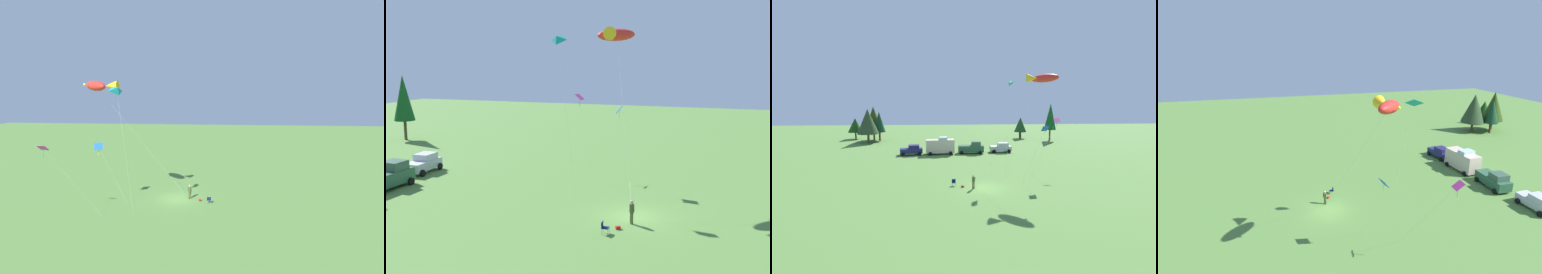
% 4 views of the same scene
% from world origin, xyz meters
% --- Properties ---
extents(ground_plane, '(160.00, 160.00, 0.00)m').
position_xyz_m(ground_plane, '(0.00, 0.00, 0.00)').
color(ground_plane, '#537F38').
extents(person_kite_flyer, '(0.51, 0.48, 1.74)m').
position_xyz_m(person_kite_flyer, '(-1.53, -0.16, 1.02)').
color(person_kite_flyer, '#424F29').
rests_on(person_kite_flyer, ground).
extents(folding_chair, '(0.50, 0.50, 0.82)m').
position_xyz_m(folding_chair, '(-3.90, 1.18, 0.49)').
color(folding_chair, '#0C1B48').
rests_on(folding_chair, ground).
extents(backpack_on_grass, '(0.36, 0.39, 0.22)m').
position_xyz_m(backpack_on_grass, '(-2.81, 0.50, 0.11)').
color(backpack_on_grass, '#AC241C').
rests_on(backpack_on_grass, ground).
extents(car_navy_hatch, '(4.42, 2.72, 1.89)m').
position_xyz_m(car_navy_hatch, '(-11.43, 21.40, 0.95)').
color(car_navy_hatch, navy).
rests_on(car_navy_hatch, ground).
extents(van_camper_beige, '(5.57, 2.99, 3.34)m').
position_xyz_m(van_camper_beige, '(-6.00, 21.83, 1.64)').
color(van_camper_beige, beige).
rests_on(van_camper_beige, ground).
extents(truck_green_flatbed, '(5.08, 2.57, 2.34)m').
position_xyz_m(truck_green_flatbed, '(0.16, 22.32, 1.10)').
color(truck_green_flatbed, '#2B583C').
rests_on(truck_green_flatbed, ground).
extents(car_silver_compact, '(4.27, 2.35, 1.89)m').
position_xyz_m(car_silver_compact, '(6.15, 23.16, 0.95)').
color(car_silver_compact, '#B6BAB9').
rests_on(car_silver_compact, ground).
extents(treeline_distant, '(52.93, 11.23, 9.29)m').
position_xyz_m(treeline_distant, '(-15.30, 39.56, 4.97)').
color(treeline_distant, '#462F1A').
rests_on(treeline_distant, ground).
extents(kite_large_fish, '(11.29, 5.53, 14.17)m').
position_xyz_m(kite_large_fish, '(7.66, 3.51, 13.53)').
color(kite_large_fish, red).
rests_on(kite_large_fish, ground).
extents(kite_diamond_blue, '(3.45, 1.08, 7.31)m').
position_xyz_m(kite_diamond_blue, '(8.20, 3.19, 6.78)').
color(kite_diamond_blue, blue).
rests_on(kite_diamond_blue, ground).
extents(kite_delta_teal, '(1.33, 2.64, 13.54)m').
position_xyz_m(kite_delta_teal, '(4.25, 7.68, 13.07)').
color(kite_delta_teal, teal).
rests_on(kite_delta_teal, ground).
extents(kite_diamond_rainbow, '(4.78, 3.09, 7.97)m').
position_xyz_m(kite_diamond_rainbow, '(11.54, 8.04, 7.47)').
color(kite_diamond_rainbow, '#CF3894').
rests_on(kite_diamond_rainbow, ground).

